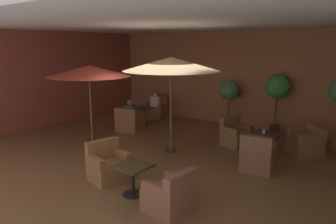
# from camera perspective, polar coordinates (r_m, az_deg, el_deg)

# --- Properties ---
(ground_plane) EXTENTS (10.47, 8.77, 0.02)m
(ground_plane) POSITION_cam_1_polar(r_m,az_deg,el_deg) (8.94, -1.72, -7.63)
(ground_plane) COLOR brown
(wall_back_brick) EXTENTS (10.47, 0.08, 3.50)m
(wall_back_brick) POSITION_cam_1_polar(r_m,az_deg,el_deg) (12.17, 11.27, 5.89)
(wall_back_brick) COLOR #A36644
(wall_back_brick) RESTS_ON ground_plane
(wall_left_accent) EXTENTS (0.08, 8.77, 3.50)m
(wall_left_accent) POSITION_cam_1_polar(r_m,az_deg,el_deg) (12.43, -20.81, 5.46)
(wall_left_accent) COLOR brown
(wall_left_accent) RESTS_ON ground_plane
(ceiling_slab) EXTENTS (10.47, 8.77, 0.06)m
(ceiling_slab) POSITION_cam_1_polar(r_m,az_deg,el_deg) (8.44, -1.87, 15.62)
(ceiling_slab) COLOR silver
(ceiling_slab) RESTS_ON wall_back_brick
(cafe_table_front_left) EXTENTS (0.74, 0.74, 0.64)m
(cafe_table_front_left) POSITION_cam_1_polar(r_m,az_deg,el_deg) (9.02, 17.46, -4.72)
(cafe_table_front_left) COLOR black
(cafe_table_front_left) RESTS_ON ground_plane
(armchair_front_left_north) EXTENTS (0.89, 0.91, 0.87)m
(armchair_front_left_north) POSITION_cam_1_polar(r_m,az_deg,el_deg) (9.75, 12.04, -4.20)
(armchair_front_left_north) COLOR brown
(armchair_front_left_north) RESTS_ON ground_plane
(armchair_front_left_east) EXTENTS (0.84, 0.89, 0.93)m
(armchair_front_left_east) POSITION_cam_1_polar(r_m,az_deg,el_deg) (8.00, 15.83, -7.83)
(armchair_front_left_east) COLOR brown
(armchair_front_left_east) RESTS_ON ground_plane
(armchair_front_left_south) EXTENTS (1.07, 1.07, 0.82)m
(armchair_front_left_south) POSITION_cam_1_polar(r_m,az_deg,el_deg) (9.58, 23.61, -5.25)
(armchair_front_left_south) COLOR #8C5A41
(armchair_front_left_south) RESTS_ON ground_plane
(cafe_table_front_right) EXTENTS (0.68, 0.68, 0.64)m
(cafe_table_front_right) POSITION_cam_1_polar(r_m,az_deg,el_deg) (6.51, -6.37, -10.91)
(cafe_table_front_right) COLOR black
(cafe_table_front_right) RESTS_ON ground_plane
(armchair_front_right_north) EXTENTS (0.87, 0.93, 0.88)m
(armchair_front_right_north) POSITION_cam_1_polar(r_m,az_deg,el_deg) (7.37, -10.74, -9.53)
(armchair_front_right_north) COLOR #8D5D3A
(armchair_front_right_north) RESTS_ON ground_plane
(armchair_front_right_east) EXTENTS (0.79, 0.81, 0.81)m
(armchair_front_right_east) POSITION_cam_1_polar(r_m,az_deg,el_deg) (5.95, 0.39, -14.89)
(armchair_front_right_east) COLOR brown
(armchair_front_right_east) RESTS_ON ground_plane
(cafe_table_mid_center) EXTENTS (0.73, 0.73, 0.64)m
(cafe_table_mid_center) POSITION_cam_1_polar(r_m,az_deg,el_deg) (12.21, -4.31, 0.24)
(cafe_table_mid_center) COLOR black
(cafe_table_mid_center) RESTS_ON ground_plane
(armchair_mid_center_north) EXTENTS (0.98, 0.94, 0.85)m
(armchair_mid_center_north) POSITION_cam_1_polar(r_m,az_deg,el_deg) (11.30, -6.93, -1.84)
(armchair_mid_center_north) COLOR #935E35
(armchair_mid_center_north) RESTS_ON ground_plane
(armchair_mid_center_east) EXTENTS (1.00, 0.98, 0.88)m
(armchair_mid_center_east) POSITION_cam_1_polar(r_m,az_deg,el_deg) (13.25, -2.19, 0.32)
(armchair_mid_center_east) COLOR brown
(armchair_mid_center_east) RESTS_ON ground_plane
(patio_umbrella_tall_red) EXTENTS (2.47, 2.47, 2.41)m
(patio_umbrella_tall_red) POSITION_cam_1_polar(r_m,az_deg,el_deg) (9.78, -14.03, 7.14)
(patio_umbrella_tall_red) COLOR #2D2D2D
(patio_umbrella_tall_red) RESTS_ON ground_plane
(patio_umbrella_center_beige) EXTENTS (2.64, 2.64, 2.67)m
(patio_umbrella_center_beige) POSITION_cam_1_polar(r_m,az_deg,el_deg) (8.64, 0.55, 8.57)
(patio_umbrella_center_beige) COLOR #2D2D2D
(patio_umbrella_center_beige) RESTS_ON ground_plane
(potted_tree_mid_left) EXTENTS (0.72, 0.72, 1.76)m
(potted_tree_mid_left) POSITION_cam_1_polar(r_m,az_deg,el_deg) (11.68, 10.93, 3.16)
(potted_tree_mid_left) COLOR silver
(potted_tree_mid_left) RESTS_ON ground_plane
(potted_tree_mid_right) EXTENTS (0.79, 0.79, 2.05)m
(potted_tree_mid_right) POSITION_cam_1_polar(r_m,az_deg,el_deg) (11.07, 19.08, 3.84)
(potted_tree_mid_right) COLOR #39352C
(potted_tree_mid_right) RESTS_ON ground_plane
(patron_blue_shirt) EXTENTS (0.43, 0.33, 0.71)m
(patron_blue_shirt) POSITION_cam_1_polar(r_m,az_deg,el_deg) (11.25, -6.86, 0.24)
(patron_blue_shirt) COLOR #374B9D
(patron_blue_shirt) RESTS_ON ground_plane
(patron_by_window) EXTENTS (0.42, 0.30, 0.65)m
(patron_by_window) POSITION_cam_1_polar(r_m,az_deg,el_deg) (13.13, -2.29, 1.90)
(patron_by_window) COLOR silver
(patron_by_window) RESTS_ON ground_plane
(iced_drink_cup) EXTENTS (0.08, 0.08, 0.11)m
(iced_drink_cup) POSITION_cam_1_polar(r_m,az_deg,el_deg) (8.99, 16.88, -3.35)
(iced_drink_cup) COLOR white
(iced_drink_cup) RESTS_ON cafe_table_front_left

